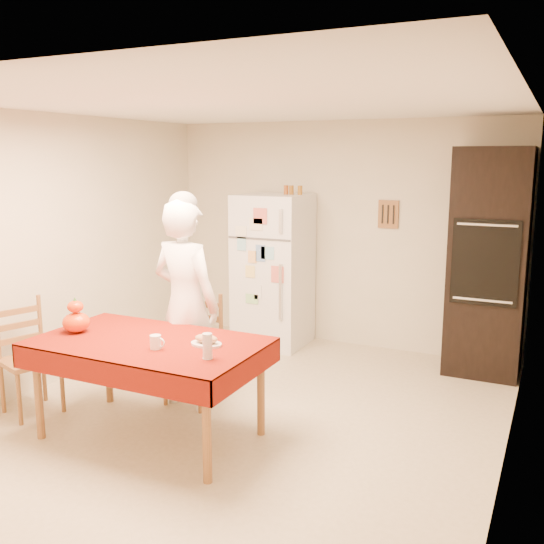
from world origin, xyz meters
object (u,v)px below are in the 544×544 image
Objects in this scene: oven_cabinet at (488,263)px; refrigerator at (273,270)px; pumpkin_lower at (76,322)px; bread_plate at (206,344)px; seated_woman at (186,305)px; chair_far at (197,344)px; chair_left at (26,352)px; coffee_mug at (156,342)px; wine_glass at (207,346)px; dining_table at (149,349)px.

refrigerator is at bearing -178.82° from oven_cabinet.
bread_plate is at bearing 7.78° from pumpkin_lower.
oven_cabinet is 3.82m from pumpkin_lower.
refrigerator is 0.96× the size of seated_woman.
chair_left is at bearing -143.06° from chair_far.
coffee_mug is (0.35, -2.68, -0.04)m from refrigerator.
chair_far is 3.96× the size of bread_plate.
wine_glass is 0.31m from bread_plate.
bread_plate is at bearing 11.13° from dining_table.
refrigerator reaches higher than chair_far.
chair_far is at bearing 104.80° from coffee_mug.
dining_table is 7.08× the size of bread_plate.
seated_woman is (1.14, 0.67, 0.38)m from chair_left.
dining_table is at bearing -128.97° from oven_cabinet.
dining_table is 0.47m from bread_plate.
chair_far is 0.40m from seated_woman.
dining_table is 0.67m from seated_woman.
wine_glass reaches higher than dining_table.
oven_cabinet is 3.01m from bread_plate.
coffee_mug is at bearing -125.21° from oven_cabinet.
wine_glass is at bearing -118.27° from oven_cabinet.
wine_glass is at bearing -51.66° from chair_far.
chair_far is at bearing 126.44° from wine_glass.
refrigerator reaches higher than wine_glass.
pumpkin_lower is at bearing -172.22° from bread_plate.
chair_far is 5.40× the size of wine_glass.
wine_glass reaches higher than coffee_mug.
bread_plate is (0.52, -0.68, 0.26)m from chair_far.
oven_cabinet reaches higher than chair_left.
chair_left is at bearing 176.34° from wine_glass.
dining_table is (-2.09, -2.59, -0.41)m from oven_cabinet.
pumpkin_lower is at bearing -135.90° from oven_cabinet.
seated_woman is 17.73× the size of coffee_mug.
seated_woman is at bearing 108.29° from coffee_mug.
pumpkin_lower is (-0.45, -2.60, -0.01)m from refrigerator.
chair_far is at bearing -35.73° from chair_left.
chair_far is 1.00× the size of chair_left.
seated_woman is 0.89m from pumpkin_lower.
chair_left reaches higher than wine_glass.
refrigerator is at bearing 104.52° from bread_plate.
chair_left is 1.38m from seated_woman.
pumpkin_lower is 1.26m from wine_glass.
seated_woman reaches higher than chair_far.
bread_plate reaches higher than dining_table.
coffee_mug is at bearing -39.12° from dining_table.
oven_cabinet is 1.29× the size of dining_table.
chair_left reaches higher than dining_table.
seated_woman is 7.39× the size of bread_plate.
chair_far reaches higher than bread_plate.
oven_cabinet is at bearing 56.68° from bread_plate.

